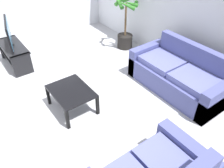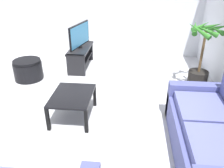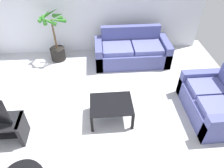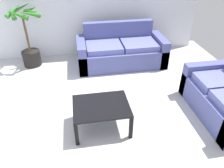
{
  "view_description": "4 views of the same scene",
  "coord_description": "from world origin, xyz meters",
  "px_view_note": "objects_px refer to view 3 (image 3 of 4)",
  "views": [
    {
      "loc": [
        3.16,
        -0.99,
        2.9
      ],
      "look_at": [
        0.58,
        0.9,
        0.5
      ],
      "focal_mm": 36.55,
      "sensor_mm": 36.0,
      "label": 1
    },
    {
      "loc": [
        3.4,
        1.22,
        2.25
      ],
      "look_at": [
        0.1,
        0.9,
        0.58
      ],
      "focal_mm": 37.49,
      "sensor_mm": 36.0,
      "label": 2
    },
    {
      "loc": [
        0.02,
        -2.47,
        3.26
      ],
      "look_at": [
        0.26,
        0.55,
        0.67
      ],
      "focal_mm": 32.92,
      "sensor_mm": 36.0,
      "label": 3
    },
    {
      "loc": [
        -0.04,
        -2.18,
        2.41
      ],
      "look_at": [
        0.42,
        0.48,
        0.63
      ],
      "focal_mm": 34.74,
      "sensor_mm": 36.0,
      "label": 4
    }
  ],
  "objects_px": {
    "couch_main": "(132,52)",
    "couch_loveseat": "(213,103)",
    "coffee_table": "(111,105)",
    "potted_palm": "(56,41)"
  },
  "relations": [
    {
      "from": "coffee_table",
      "to": "potted_palm",
      "type": "distance_m",
      "value": 2.64
    },
    {
      "from": "couch_loveseat",
      "to": "coffee_table",
      "type": "distance_m",
      "value": 2.06
    },
    {
      "from": "couch_loveseat",
      "to": "potted_palm",
      "type": "relative_size",
      "value": 1.06
    },
    {
      "from": "couch_main",
      "to": "couch_loveseat",
      "type": "distance_m",
      "value": 2.45
    },
    {
      "from": "couch_main",
      "to": "potted_palm",
      "type": "height_order",
      "value": "potted_palm"
    },
    {
      "from": "couch_loveseat",
      "to": "coffee_table",
      "type": "height_order",
      "value": "couch_loveseat"
    },
    {
      "from": "couch_loveseat",
      "to": "coffee_table",
      "type": "xyz_separation_m",
      "value": [
        -2.05,
        0.04,
        0.07
      ]
    },
    {
      "from": "couch_loveseat",
      "to": "potted_palm",
      "type": "bearing_deg",
      "value": 145.42
    },
    {
      "from": "couch_main",
      "to": "potted_palm",
      "type": "distance_m",
      "value": 2.06
    },
    {
      "from": "potted_palm",
      "to": "coffee_table",
      "type": "bearing_deg",
      "value": -60.11
    }
  ]
}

